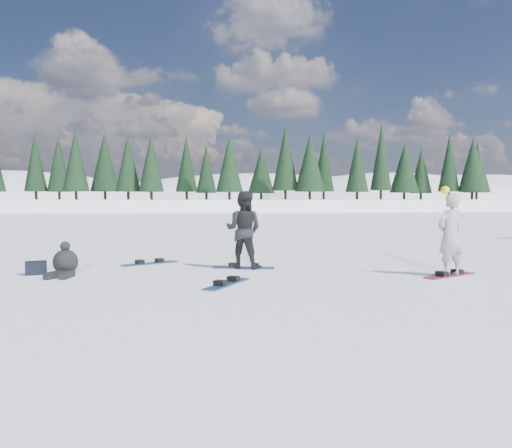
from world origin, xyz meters
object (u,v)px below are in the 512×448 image
at_px(gear_bag, 36,268).
at_px(snowboard_loose_a, 227,284).
at_px(snowboarder_woman, 450,234).
at_px(seated_rider, 65,263).
at_px(snowboarder_man, 244,230).
at_px(snowboard_loose_c, 150,263).

relative_size(gear_bag, snowboard_loose_a, 0.30).
relative_size(snowboarder_woman, seated_rider, 2.04).
distance_m(snowboarder_woman, seated_rider, 8.54).
bearing_deg(snowboarder_man, gear_bag, 28.70).
distance_m(snowboarder_man, snowboard_loose_c, 2.76).
relative_size(seated_rider, snowboard_loose_c, 0.65).
bearing_deg(snowboard_loose_a, gear_bag, 97.48).
relative_size(gear_bag, snowboard_loose_c, 0.30).
height_order(snowboarder_woman, gear_bag, snowboarder_woman).
relative_size(snowboarder_man, snowboard_loose_a, 1.26).
bearing_deg(snowboarder_woman, snowboard_loose_a, -13.96).
distance_m(gear_bag, snowboard_loose_c, 2.82).
bearing_deg(seated_rider, snowboard_loose_a, -5.68).
relative_size(seated_rider, gear_bag, 2.16).
distance_m(seated_rider, snowboard_loose_a, 3.85).
xyz_separation_m(snowboard_loose_a, snowboard_loose_c, (-1.84, 3.33, 0.00)).
bearing_deg(snowboard_loose_c, gear_bag, -178.75).
relative_size(snowboarder_woman, snowboard_loose_a, 1.32).
bearing_deg(snowboarder_woman, seated_rider, -27.02).
bearing_deg(seated_rider, snowboard_loose_c, 64.81).
height_order(seated_rider, gear_bag, seated_rider).
relative_size(seated_rider, snowboard_loose_a, 0.65).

